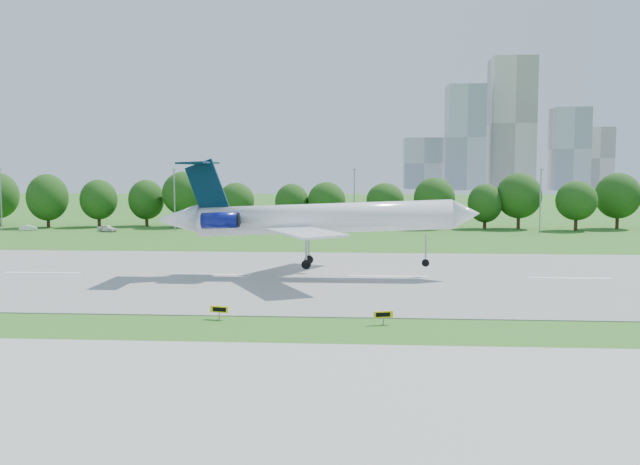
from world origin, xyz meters
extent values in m
plane|color=#2C641A|center=(0.00, 0.00, 0.00)|extent=(600.00, 600.00, 0.00)
cube|color=gray|center=(0.00, 25.00, 0.04)|extent=(400.00, 45.00, 0.08)
cube|color=#ADADA8|center=(0.00, -18.00, 0.04)|extent=(400.00, 23.00, 0.08)
cylinder|color=#382314|center=(-60.00, 92.00, 1.80)|extent=(0.70, 0.70, 3.60)
sphere|color=#0E380E|center=(-60.00, 92.00, 6.20)|extent=(8.40, 8.40, 8.40)
cylinder|color=#382314|center=(-20.00, 92.00, 1.80)|extent=(0.70, 0.70, 3.60)
sphere|color=#0E380E|center=(-20.00, 92.00, 6.20)|extent=(8.40, 8.40, 8.40)
cylinder|color=#382314|center=(20.00, 92.00, 1.80)|extent=(0.70, 0.70, 3.60)
sphere|color=#0E380E|center=(20.00, 92.00, 6.20)|extent=(8.40, 8.40, 8.40)
cylinder|color=#382314|center=(60.00, 92.00, 1.80)|extent=(0.70, 0.70, 3.60)
sphere|color=#0E380E|center=(60.00, 92.00, 6.20)|extent=(8.40, 8.40, 8.40)
cylinder|color=gray|center=(-55.00, 82.00, 6.00)|extent=(0.24, 0.24, 12.00)
cube|color=gray|center=(-55.00, 82.00, 12.10)|extent=(0.90, 0.25, 0.18)
cylinder|color=gray|center=(-20.00, 82.00, 6.00)|extent=(0.24, 0.24, 12.00)
cube|color=gray|center=(-20.00, 82.00, 12.10)|extent=(0.90, 0.25, 0.18)
cylinder|color=gray|center=(15.00, 82.00, 6.00)|extent=(0.24, 0.24, 12.00)
cube|color=gray|center=(15.00, 82.00, 12.10)|extent=(0.90, 0.25, 0.18)
cylinder|color=gray|center=(50.00, 82.00, 6.00)|extent=(0.24, 0.24, 12.00)
cube|color=gray|center=(50.00, 82.00, 12.10)|extent=(0.90, 0.25, 0.18)
cube|color=#B2B2B7|center=(75.00, 380.00, 31.00)|extent=(22.00, 22.00, 62.00)
cube|color=beige|center=(105.00, 395.00, 40.00)|extent=(26.00, 26.00, 80.00)
cube|color=#B2B2B7|center=(135.00, 375.00, 24.00)|extent=(20.00, 20.00, 48.00)
cube|color=beige|center=(158.00, 400.00, 19.00)|extent=(18.00, 18.00, 38.00)
cube|color=#B2B2B7|center=(52.00, 405.00, 16.00)|extent=(24.00, 24.00, 32.00)
cylinder|color=white|center=(12.83, 25.00, 6.58)|extent=(28.49, 3.67, 4.29)
cone|color=white|center=(28.51, 25.20, 7.13)|extent=(3.18, 3.35, 3.41)
cone|color=white|center=(-3.61, 24.79, 6.39)|extent=(4.69, 3.37, 3.46)
cube|color=white|center=(11.21, 18.36, 5.58)|extent=(9.60, 13.12, 0.40)
cube|color=white|center=(11.04, 31.59, 5.58)|extent=(9.36, 13.14, 0.40)
cube|color=#041D30|center=(-0.40, 24.83, 10.04)|extent=(4.96, 0.54, 6.43)
cube|color=#041D30|center=(-1.35, 24.82, 12.75)|extent=(3.15, 9.02, 0.31)
cylinder|color=navy|center=(1.52, 22.40, 6.47)|extent=(4.05, 1.85, 1.93)
cylinder|color=navy|center=(1.46, 27.31, 6.47)|extent=(4.05, 1.85, 1.93)
cylinder|color=gray|center=(24.17, 25.15, 3.28)|extent=(0.19, 0.19, 3.31)
cylinder|color=black|center=(24.17, 25.15, 1.62)|extent=(0.85, 0.29, 0.85)
cylinder|color=gray|center=(10.96, 22.90, 3.28)|extent=(0.23, 0.23, 3.31)
cylinder|color=black|center=(10.96, 22.90, 1.62)|extent=(1.04, 0.44, 1.04)
cylinder|color=gray|center=(10.91, 27.05, 3.28)|extent=(0.23, 0.23, 3.31)
cylinder|color=black|center=(10.91, 27.05, 1.62)|extent=(1.04, 0.44, 1.04)
cube|color=gray|center=(5.85, 1.35, 0.34)|extent=(0.11, 0.11, 0.67)
cube|color=yellow|center=(5.85, 1.35, 0.81)|extent=(1.53, 0.51, 0.53)
cube|color=black|center=(5.83, 1.25, 0.81)|extent=(1.13, 0.27, 0.34)
cube|color=gray|center=(18.98, 0.22, 0.33)|extent=(0.12, 0.12, 0.67)
cube|color=yellow|center=(18.98, 0.22, 0.81)|extent=(1.52, 0.54, 0.52)
cube|color=black|center=(19.00, 0.12, 0.81)|extent=(1.11, 0.30, 0.33)
imported|color=white|center=(-49.41, 81.54, 0.55)|extent=(3.54, 2.45, 1.11)
imported|color=silver|center=(-32.85, 80.02, 0.68)|extent=(4.28, 2.80, 1.35)
camera|label=1|loc=(17.80, -54.41, 11.99)|focal=40.00mm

